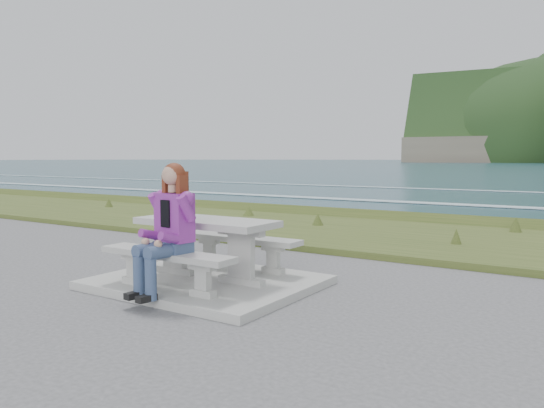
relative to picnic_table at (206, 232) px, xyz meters
The scene contains 8 objects.
concrete_slab 0.63m from the picnic_table, behind, with size 2.60×2.10×0.10m, color #9C9C97.
picnic_table is the anchor object (origin of this frame).
bench_landward 0.74m from the picnic_table, 90.00° to the right, with size 1.80×0.35×0.45m.
bench_seaward 0.74m from the picnic_table, 90.00° to the left, with size 1.80×0.35×0.45m.
grass_verge 5.05m from the picnic_table, 90.00° to the left, with size 160.00×4.50×0.22m, color #34481B.
shore_drop 7.93m from the picnic_table, 90.00° to the left, with size 160.00×0.80×2.20m, color #65574C.
ocean 25.21m from the picnic_table, 90.00° to the left, with size 1600.00×1600.00×0.09m.
seated_woman 0.85m from the picnic_table, 83.21° to the right, with size 0.48×0.76×1.45m.
Camera 1 is at (4.26, -5.02, 1.61)m, focal length 35.00 mm.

